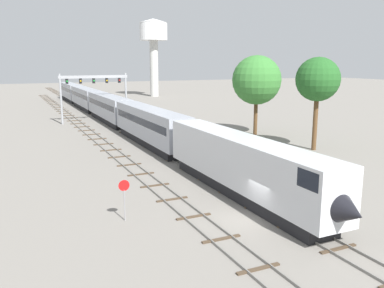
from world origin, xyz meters
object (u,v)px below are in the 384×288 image
signal_gantry (94,87)px  stop_sign (124,194)px  water_tower (154,37)px  trackside_tree_left (318,80)px  passenger_train (108,107)px  trackside_tree_mid (257,80)px

signal_gantry → stop_sign: size_ratio=4.20×
stop_sign → signal_gantry: bearing=80.7°
water_tower → stop_sign: size_ratio=8.22×
signal_gantry → trackside_tree_left: (19.57, -34.84, 2.19)m
passenger_train → trackside_tree_left: bearing=-63.4°
passenger_train → signal_gantry: (-2.25, 0.23, 3.75)m
trackside_tree_left → trackside_tree_mid: (-0.59, 12.07, -0.50)m
signal_gantry → trackside_tree_mid: bearing=-50.2°
signal_gantry → trackside_tree_mid: size_ratio=1.04×
water_tower → trackside_tree_left: water_tower is taller
trackside_tree_left → signal_gantry: bearing=119.3°
water_tower → trackside_tree_left: 84.65m
stop_sign → trackside_tree_left: bearing=24.5°
passenger_train → trackside_tree_mid: trackside_tree_mid is taller
signal_gantry → water_tower: bearing=59.6°
signal_gantry → trackside_tree_mid: (18.99, -22.77, 1.68)m
stop_sign → trackside_tree_left: size_ratio=0.26×
water_tower → stop_sign: 103.97m
trackside_tree_left → stop_sign: bearing=-155.5°
signal_gantry → trackside_tree_left: bearing=-60.7°
trackside_tree_left → trackside_tree_mid: 12.09m
passenger_train → signal_gantry: bearing=174.1°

